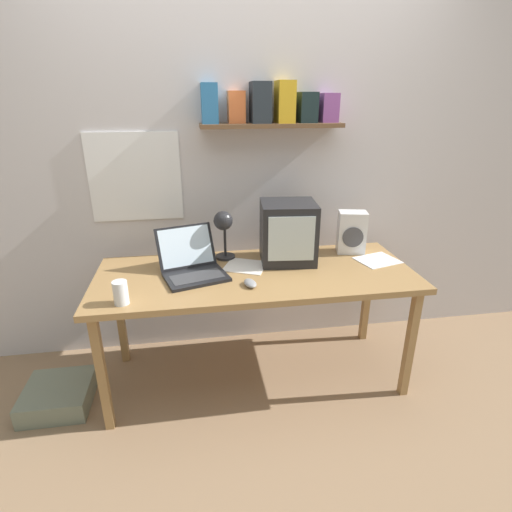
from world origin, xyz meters
name	(u,v)px	position (x,y,z in m)	size (l,w,h in m)	color
ground_plane	(256,375)	(0.00, 0.00, 0.00)	(12.00, 12.00, 0.00)	#907052
back_wall	(244,157)	(0.00, 0.50, 1.31)	(5.60, 0.24, 2.60)	silver
corner_desk	(256,281)	(0.00, 0.00, 0.67)	(1.81, 0.73, 0.73)	#9D7545
crt_monitor	(288,232)	(0.22, 0.15, 0.91)	(0.35, 0.33, 0.36)	#232326
laptop	(192,263)	(-0.36, 0.04, 0.79)	(0.42, 0.43, 0.24)	black
desk_lamp	(224,226)	(-0.16, 0.19, 0.95)	(0.13, 0.18, 0.32)	#232326
juice_glass	(121,294)	(-0.70, -0.27, 0.78)	(0.07, 0.07, 0.12)	white
space_heater	(352,232)	(0.65, 0.22, 0.86)	(0.19, 0.15, 0.27)	white
computer_mouse	(250,283)	(-0.06, -0.17, 0.74)	(0.08, 0.12, 0.03)	gray
printed_handout	(245,266)	(-0.05, 0.09, 0.73)	(0.30, 0.29, 0.00)	silver
loose_paper_near_laptop	(377,260)	(0.77, 0.05, 0.73)	(0.28, 0.26, 0.00)	white
floor_cushion	(58,396)	(-1.17, -0.08, 0.06)	(0.36, 0.36, 0.12)	slate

